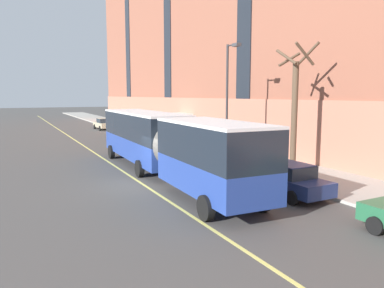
{
  "coord_description": "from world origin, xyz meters",
  "views": [
    {
      "loc": [
        -6.37,
        -18.55,
        4.76
      ],
      "look_at": [
        3.56,
        1.46,
        1.8
      ],
      "focal_mm": 35.0,
      "sensor_mm": 36.0,
      "label": 1
    }
  ],
  "objects_px": {
    "parked_car_green_5": "(172,145)",
    "parked_car_navy_0": "(286,179)",
    "parked_car_black_4": "(127,131)",
    "street_lamp": "(229,92)",
    "parked_car_champagne_6": "(216,157)",
    "city_bus": "(164,141)",
    "parked_car_green_8": "(143,136)",
    "parked_car_champagne_2": "(104,124)",
    "fire_hydrant": "(136,131)",
    "street_tree_mid_block": "(295,107)"
  },
  "relations": [
    {
      "from": "parked_car_navy_0",
      "to": "parked_car_green_8",
      "type": "height_order",
      "value": "same"
    },
    {
      "from": "city_bus",
      "to": "parked_car_navy_0",
      "type": "height_order",
      "value": "city_bus"
    },
    {
      "from": "parked_car_black_4",
      "to": "street_tree_mid_block",
      "type": "bearing_deg",
      "value": -82.21
    },
    {
      "from": "parked_car_green_8",
      "to": "street_lamp",
      "type": "bearing_deg",
      "value": -81.25
    },
    {
      "from": "city_bus",
      "to": "parked_car_black_4",
      "type": "distance_m",
      "value": 20.85
    },
    {
      "from": "parked_car_navy_0",
      "to": "parked_car_champagne_6",
      "type": "xyz_separation_m",
      "value": [
        0.1,
        6.79,
        -0.0
      ]
    },
    {
      "from": "street_tree_mid_block",
      "to": "parked_car_champagne_2",
      "type": "bearing_deg",
      "value": 95.33
    },
    {
      "from": "parked_car_champagne_6",
      "to": "parked_car_green_8",
      "type": "relative_size",
      "value": 0.95
    },
    {
      "from": "parked_car_green_5",
      "to": "parked_car_navy_0",
      "type": "bearing_deg",
      "value": -89.86
    },
    {
      "from": "parked_car_champagne_6",
      "to": "parked_car_green_8",
      "type": "distance_m",
      "value": 13.85
    },
    {
      "from": "city_bus",
      "to": "parked_car_green_8",
      "type": "distance_m",
      "value": 14.9
    },
    {
      "from": "parked_car_navy_0",
      "to": "parked_car_black_4",
      "type": "relative_size",
      "value": 1.05
    },
    {
      "from": "parked_car_green_8",
      "to": "fire_hydrant",
      "type": "bearing_deg",
      "value": 77.08
    },
    {
      "from": "fire_hydrant",
      "to": "parked_car_black_4",
      "type": "bearing_deg",
      "value": -132.04
    },
    {
      "from": "parked_car_green_8",
      "to": "parked_car_navy_0",
      "type": "bearing_deg",
      "value": -90.03
    },
    {
      "from": "parked_car_champagne_2",
      "to": "parked_car_black_4",
      "type": "relative_size",
      "value": 1.06
    },
    {
      "from": "parked_car_champagne_2",
      "to": "parked_car_black_4",
      "type": "height_order",
      "value": "same"
    },
    {
      "from": "parked_car_champagne_2",
      "to": "parked_car_green_8",
      "type": "xyz_separation_m",
      "value": [
        -0.18,
        -17.02,
        -0.0
      ]
    },
    {
      "from": "city_bus",
      "to": "street_lamp",
      "type": "xyz_separation_m",
      "value": [
        5.62,
        2.04,
        2.84
      ]
    },
    {
      "from": "parked_car_black_4",
      "to": "parked_car_champagne_6",
      "type": "xyz_separation_m",
      "value": [
        -0.1,
        -19.91,
        -0.0
      ]
    },
    {
      "from": "city_bus",
      "to": "parked_car_champagne_6",
      "type": "xyz_separation_m",
      "value": [
        3.81,
        0.52,
        -1.32
      ]
    },
    {
      "from": "parked_car_champagne_2",
      "to": "parked_car_champagne_6",
      "type": "distance_m",
      "value": 30.87
    },
    {
      "from": "parked_car_black_4",
      "to": "street_lamp",
      "type": "xyz_separation_m",
      "value": [
        1.71,
        -18.4,
        4.15
      ]
    },
    {
      "from": "city_bus",
      "to": "parked_car_black_4",
      "type": "height_order",
      "value": "city_bus"
    },
    {
      "from": "parked_car_champagne_6",
      "to": "street_tree_mid_block",
      "type": "bearing_deg",
      "value": -45.87
    },
    {
      "from": "parked_car_champagne_6",
      "to": "street_lamp",
      "type": "distance_m",
      "value": 4.77
    },
    {
      "from": "parked_car_navy_0",
      "to": "parked_car_black_4",
      "type": "distance_m",
      "value": 26.71
    },
    {
      "from": "parked_car_navy_0",
      "to": "city_bus",
      "type": "bearing_deg",
      "value": 120.6
    },
    {
      "from": "city_bus",
      "to": "parked_car_black_4",
      "type": "relative_size",
      "value": 4.19
    },
    {
      "from": "fire_hydrant",
      "to": "city_bus",
      "type": "bearing_deg",
      "value": -103.95
    },
    {
      "from": "parked_car_champagne_2",
      "to": "parked_car_green_5",
      "type": "bearing_deg",
      "value": -90.54
    },
    {
      "from": "street_lamp",
      "to": "fire_hydrant",
      "type": "relative_size",
      "value": 11.05
    },
    {
      "from": "parked_car_champagne_2",
      "to": "street_tree_mid_block",
      "type": "relative_size",
      "value": 0.63
    },
    {
      "from": "parked_car_green_5",
      "to": "parked_car_champagne_6",
      "type": "xyz_separation_m",
      "value": [
        0.14,
        -6.89,
        -0.0
      ]
    },
    {
      "from": "street_tree_mid_block",
      "to": "street_lamp",
      "type": "height_order",
      "value": "street_lamp"
    },
    {
      "from": "parked_car_champagne_6",
      "to": "parked_car_black_4",
      "type": "bearing_deg",
      "value": 89.71
    },
    {
      "from": "parked_car_navy_0",
      "to": "parked_car_green_8",
      "type": "distance_m",
      "value": 20.64
    },
    {
      "from": "parked_car_champagne_6",
      "to": "parked_car_green_8",
      "type": "xyz_separation_m",
      "value": [
        -0.09,
        13.85,
        0.0
      ]
    },
    {
      "from": "parked_car_champagne_2",
      "to": "city_bus",
      "type": "bearing_deg",
      "value": -97.09
    },
    {
      "from": "city_bus",
      "to": "parked_car_black_4",
      "type": "xyz_separation_m",
      "value": [
        3.91,
        20.44,
        -1.32
      ]
    },
    {
      "from": "parked_car_green_5",
      "to": "city_bus",
      "type": "bearing_deg",
      "value": -116.37
    },
    {
      "from": "city_bus",
      "to": "parked_car_green_8",
      "type": "relative_size",
      "value": 3.88
    },
    {
      "from": "parked_car_champagne_2",
      "to": "parked_car_green_5",
      "type": "xyz_separation_m",
      "value": [
        -0.23,
        -23.98,
        0.0
      ]
    },
    {
      "from": "fire_hydrant",
      "to": "parked_car_navy_0",
      "type": "bearing_deg",
      "value": -93.63
    },
    {
      "from": "city_bus",
      "to": "street_lamp",
      "type": "height_order",
      "value": "street_lamp"
    },
    {
      "from": "parked_car_green_8",
      "to": "street_lamp",
      "type": "distance_m",
      "value": 13.15
    },
    {
      "from": "parked_car_black_4",
      "to": "fire_hydrant",
      "type": "relative_size",
      "value": 6.21
    },
    {
      "from": "parked_car_green_8",
      "to": "street_lamp",
      "type": "xyz_separation_m",
      "value": [
        1.9,
        -12.34,
        4.15
      ]
    },
    {
      "from": "parked_car_black_4",
      "to": "parked_car_green_8",
      "type": "relative_size",
      "value": 0.93
    },
    {
      "from": "parked_car_black_4",
      "to": "parked_car_navy_0",
      "type": "bearing_deg",
      "value": -90.43
    }
  ]
}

